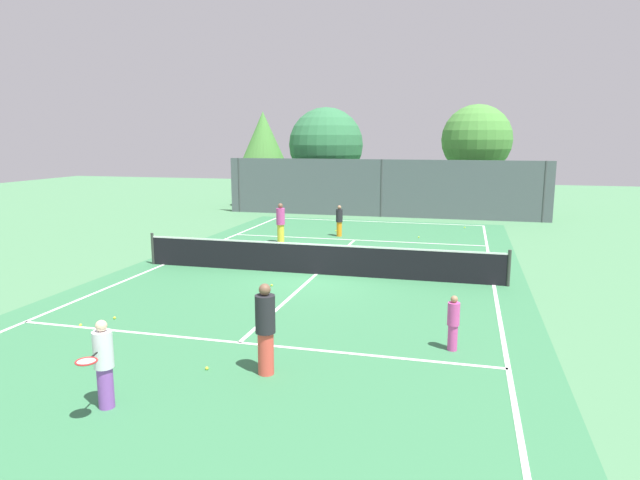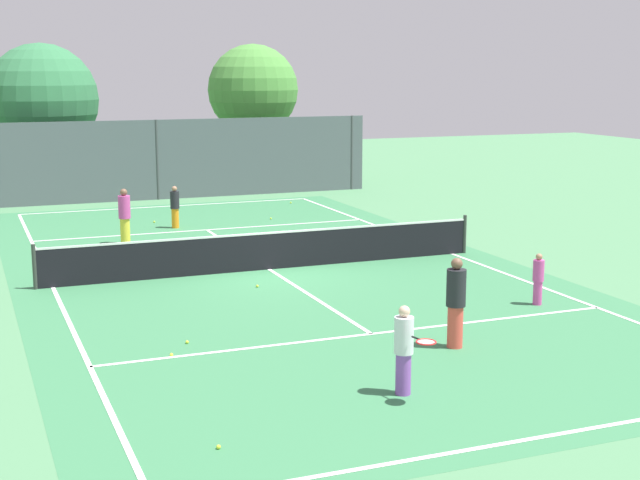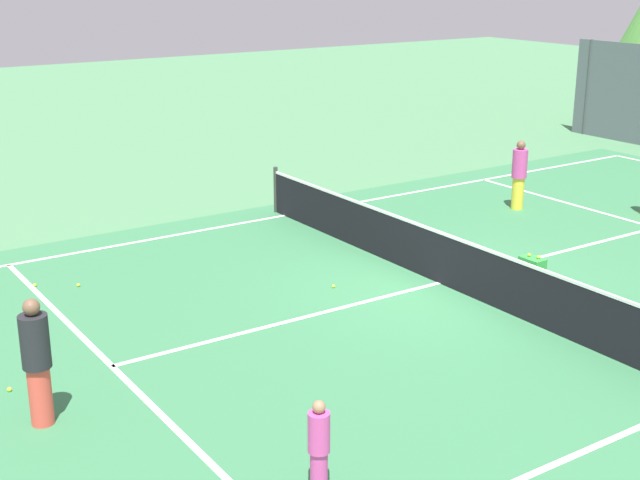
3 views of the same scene
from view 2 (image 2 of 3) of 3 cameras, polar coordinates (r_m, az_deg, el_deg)
ground_plane at (r=24.06m, az=-3.21°, el=-1.85°), size 80.00×80.00×0.00m
court_surface at (r=24.06m, az=-3.21°, el=-1.85°), size 13.00×25.00×0.01m
tennis_net at (r=23.95m, az=-3.22°, el=-0.66°), size 11.90×0.10×1.10m
perimeter_fence at (r=37.21m, az=-10.14°, el=4.95°), size 18.00×0.12×3.20m
tree_0 at (r=39.77m, az=-16.97°, el=8.39°), size 4.61×4.61×6.25m
tree_2 at (r=41.30m, az=-4.20°, el=9.33°), size 4.03×4.03×6.28m
player_0 at (r=27.98m, az=-12.11°, el=1.49°), size 0.36×0.36×1.68m
player_1 at (r=17.39m, az=8.48°, el=-3.85°), size 0.37×0.37×1.74m
player_2 at (r=30.51m, az=-9.05°, el=2.07°), size 0.30×0.30×1.40m
player_3 at (r=20.93m, az=13.48°, el=-2.36°), size 0.25×0.25×1.17m
player_4 at (r=14.85m, az=5.29°, el=-6.80°), size 0.46×0.90×1.49m
ball_crate at (r=25.83m, az=-3.04°, el=-0.56°), size 0.48×0.29×0.43m
tennis_ball_0 at (r=22.13m, az=-3.94°, el=-2.89°), size 0.07×0.07×0.07m
tennis_ball_1 at (r=17.12m, az=-9.27°, el=-7.09°), size 0.07×0.07×0.07m
tennis_ball_2 at (r=13.08m, az=-6.36°, el=-12.73°), size 0.07×0.07×0.07m
tennis_ball_3 at (r=31.76m, az=-10.32°, el=1.12°), size 0.07×0.07×0.07m
tennis_ball_4 at (r=17.83m, az=-8.31°, el=-6.33°), size 0.07×0.07×0.07m
tennis_ball_5 at (r=25.08m, az=1.27°, el=-1.24°), size 0.07×0.07×0.07m
tennis_ball_6 at (r=25.44m, az=4.04°, el=-1.09°), size 0.07×0.07×0.07m
tennis_ball_7 at (r=32.00m, az=-3.09°, el=1.35°), size 0.07×0.07×0.07m
tennis_ball_8 at (r=16.99m, az=5.22°, el=-7.12°), size 0.07×0.07×0.07m
tennis_ball_9 at (r=23.88m, az=-12.66°, el=-2.11°), size 0.07×0.07×0.07m
tennis_ball_10 at (r=35.74m, az=-1.84°, el=2.35°), size 0.07×0.07×0.07m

